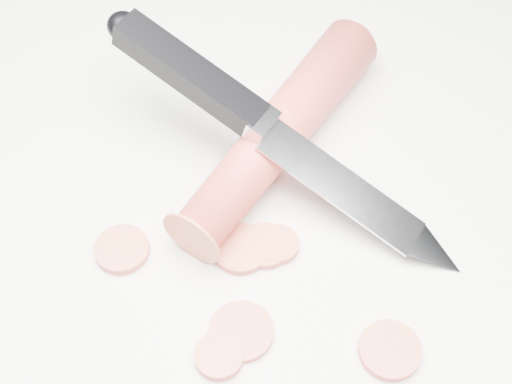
{
  "coord_description": "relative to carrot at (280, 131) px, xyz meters",
  "views": [
    {
      "loc": [
        -0.02,
        -0.27,
        0.42
      ],
      "look_at": [
        -0.01,
        0.01,
        0.02
      ],
      "focal_mm": 50.0,
      "sensor_mm": 36.0,
      "label": 1
    }
  ],
  "objects": [
    {
      "name": "carrot_slice_6",
      "position": [
        -0.05,
        -0.16,
        -0.02
      ],
      "size": [
        0.03,
        0.03,
        0.01
      ],
      "primitive_type": "cylinder",
      "color": "#CB573A",
      "rests_on": "ground"
    },
    {
      "name": "carrot_slice_1",
      "position": [
        -0.03,
        -0.09,
        -0.02
      ],
      "size": [
        0.04,
        0.04,
        0.01
      ],
      "primitive_type": "cylinder",
      "color": "#CB573A",
      "rests_on": "ground"
    },
    {
      "name": "kitchen_knife",
      "position": [
        -0.0,
        -0.02,
        0.02
      ],
      "size": [
        0.25,
        0.2,
        0.09
      ],
      "primitive_type": null,
      "color": "#B9BBC0",
      "rests_on": "ground"
    },
    {
      "name": "carrot_slice_5",
      "position": [
        -0.02,
        -0.08,
        -0.02
      ],
      "size": [
        0.03,
        0.03,
        0.01
      ],
      "primitive_type": "cylinder",
      "color": "#CB573A",
      "rests_on": "ground"
    },
    {
      "name": "carrot_slice_2",
      "position": [
        -0.03,
        -0.15,
        -0.02
      ],
      "size": [
        0.04,
        0.04,
        0.01
      ],
      "primitive_type": "cylinder",
      "color": "#CB573A",
      "rests_on": "ground"
    },
    {
      "name": "carrot",
      "position": [
        0.0,
        0.0,
        0.0
      ],
      "size": [
        0.16,
        0.2,
        0.04
      ],
      "primitive_type": "cylinder",
      "rotation": [
        1.57,
        0.0,
        -0.63
      ],
      "color": "red",
      "rests_on": "ground"
    },
    {
      "name": "carrot_slice_3",
      "position": [
        -0.01,
        -0.08,
        -0.02
      ],
      "size": [
        0.03,
        0.03,
        0.01
      ],
      "primitive_type": "cylinder",
      "color": "#CB573A",
      "rests_on": "ground"
    },
    {
      "name": "carrot_slice_4",
      "position": [
        0.06,
        -0.16,
        -0.02
      ],
      "size": [
        0.04,
        0.04,
        0.01
      ],
      "primitive_type": "cylinder",
      "color": "#CB573A",
      "rests_on": "ground"
    },
    {
      "name": "ground",
      "position": [
        -0.01,
        -0.06,
        -0.02
      ],
      "size": [
        2.4,
        2.4,
        0.0
      ],
      "primitive_type": "plane",
      "color": "silver",
      "rests_on": "ground"
    },
    {
      "name": "carrot_slice_0",
      "position": [
        -0.11,
        -0.08,
        -0.02
      ],
      "size": [
        0.04,
        0.04,
        0.01
      ],
      "primitive_type": "cylinder",
      "color": "#CB573A",
      "rests_on": "ground"
    }
  ]
}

